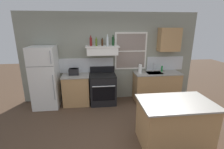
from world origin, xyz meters
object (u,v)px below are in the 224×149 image
object	(u,v)px
refrigerator	(45,78)
bottle_red_label_wine	(91,41)
bottle_olive_oil_square	(96,42)
kitchen_island	(174,123)
paper_towel_roll	(140,69)
bottle_clear_tall	(107,41)
toaster	(74,72)
bottle_dark_green_wine	(113,41)
stove_range	(103,89)
bottle_brown_stout	(102,42)
dish_soap_bottle	(162,69)

from	to	relation	value
refrigerator	bottle_red_label_wine	distance (m)	1.66
bottle_olive_oil_square	kitchen_island	bearing A→B (deg)	-54.94
bottle_red_label_wine	kitchen_island	world-z (taller)	bottle_red_label_wine
bottle_olive_oil_square	paper_towel_roll	xyz separation A→B (m)	(1.31, -0.04, -0.81)
bottle_clear_tall	paper_towel_roll	xyz separation A→B (m)	(0.99, -0.08, -0.84)
toaster	paper_towel_roll	size ratio (longest dim) A/B	1.10
toaster	bottle_olive_oil_square	bearing A→B (deg)	-0.13
bottle_clear_tall	kitchen_island	distance (m)	2.78
toaster	bottle_dark_green_wine	world-z (taller)	bottle_dark_green_wine
toaster	stove_range	distance (m)	1.01
bottle_red_label_wine	bottle_dark_green_wine	world-z (taller)	bottle_dark_green_wine
bottle_brown_stout	stove_range	bearing A→B (deg)	-93.08
refrigerator	bottle_brown_stout	size ratio (longest dim) A/B	7.69
bottle_olive_oil_square	dish_soap_bottle	distance (m)	2.22
bottle_brown_stout	dish_soap_bottle	world-z (taller)	bottle_brown_stout
stove_range	dish_soap_bottle	size ratio (longest dim) A/B	6.06
bottle_brown_stout	dish_soap_bottle	distance (m)	2.05
bottle_brown_stout	bottle_red_label_wine	bearing A→B (deg)	179.83
bottle_red_label_wine	kitchen_island	xyz separation A→B (m)	(1.60, -2.14, -1.41)
toaster	bottle_red_label_wine	distance (m)	1.01
kitchen_island	dish_soap_bottle	bearing A→B (deg)	74.35
toaster	refrigerator	bearing A→B (deg)	-172.69
refrigerator	bottle_clear_tall	xyz separation A→B (m)	(1.81, 0.14, 1.00)
refrigerator	toaster	size ratio (longest dim) A/B	5.96
bottle_red_label_wine	bottle_clear_tall	world-z (taller)	bottle_clear_tall
paper_towel_roll	bottle_brown_stout	bearing A→B (deg)	174.14
bottle_clear_tall	paper_towel_roll	size ratio (longest dim) A/B	1.20
toaster	paper_towel_roll	world-z (taller)	paper_towel_roll
stove_range	paper_towel_roll	size ratio (longest dim) A/B	4.04
bottle_dark_green_wine	kitchen_island	world-z (taller)	bottle_dark_green_wine
refrigerator	stove_range	size ratio (longest dim) A/B	1.62
toaster	kitchen_island	size ratio (longest dim) A/B	0.21
bottle_clear_tall	kitchen_island	size ratio (longest dim) A/B	0.23
toaster	bottle_brown_stout	distance (m)	1.20
stove_range	bottle_brown_stout	xyz separation A→B (m)	(0.01, 0.15, 1.38)
kitchen_island	refrigerator	bearing A→B (deg)	146.19
toaster	bottle_olive_oil_square	distance (m)	1.09
bottle_red_label_wine	bottle_clear_tall	bearing A→B (deg)	-5.04
paper_towel_roll	bottle_clear_tall	bearing A→B (deg)	175.62
bottle_clear_tall	dish_soap_bottle	xyz separation A→B (m)	(1.72, 0.02, -0.88)
toaster	kitchen_island	world-z (taller)	toaster
refrigerator	bottle_olive_oil_square	xyz separation A→B (m)	(1.48, 0.10, 0.97)
bottle_red_label_wine	dish_soap_bottle	size ratio (longest dim) A/B	1.64
refrigerator	kitchen_island	xyz separation A→B (m)	(2.93, -1.97, -0.43)
toaster	dish_soap_bottle	world-z (taller)	toaster
dish_soap_bottle	bottle_brown_stout	bearing A→B (deg)	179.49
toaster	bottle_red_label_wine	world-z (taller)	bottle_red_label_wine
bottle_olive_oil_square	paper_towel_roll	size ratio (longest dim) A/B	0.96
refrigerator	dish_soap_bottle	bearing A→B (deg)	2.60
stove_range	toaster	bearing A→B (deg)	174.62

